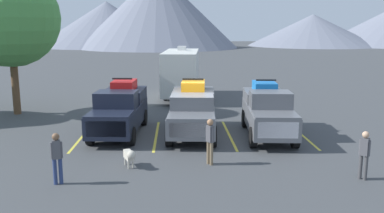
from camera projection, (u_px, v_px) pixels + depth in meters
ground_plane at (193, 135)px, 19.95m from camera, size 240.00×240.00×0.00m
pickup_truck_a at (120, 109)px, 20.09m from camera, size 2.41×5.68×2.60m
pickup_truck_b at (193, 110)px, 19.90m from camera, size 2.51×5.60×2.60m
pickup_truck_c at (268, 111)px, 19.59m from camera, size 2.38×5.52×2.59m
lot_stripe_a at (83, 136)px, 19.67m from camera, size 0.12×5.50×0.01m
lot_stripe_b at (156, 135)px, 19.80m from camera, size 0.12×5.50×0.01m
lot_stripe_c at (229, 135)px, 19.94m from camera, size 0.12×5.50×0.01m
lot_stripe_d at (301, 134)px, 20.07m from camera, size 0.12×5.50×0.01m
camper_trailer_a at (181, 72)px, 29.47m from camera, size 2.84×8.09×3.68m
person_a at (57, 155)px, 13.55m from camera, size 0.37×0.27×1.74m
person_b at (364, 152)px, 13.97m from camera, size 0.32×0.31×1.69m
person_c at (210, 139)px, 15.49m from camera, size 0.32×0.33×1.75m
dog at (130, 155)px, 15.23m from camera, size 0.53×0.94×0.72m
tree_a at (9, 9)px, 23.40m from camera, size 5.59×5.59×9.50m
mountain_ridge at (178, 18)px, 103.66m from camera, size 152.83×48.62×17.67m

